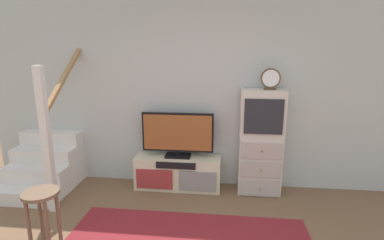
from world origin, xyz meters
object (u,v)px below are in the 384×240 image
object	(u,v)px
television	(178,134)
bar_stool_near	(42,208)
media_console	(178,172)
desk_clock	(271,79)
side_cabinet	(261,143)

from	to	relation	value
television	bar_stool_near	bearing A→B (deg)	-123.79
media_console	desk_clock	size ratio (longest dim) A/B	4.38
television	desk_clock	bearing A→B (deg)	-1.34
media_console	bar_stool_near	distance (m)	1.91
media_console	television	size ratio (longest dim) A/B	1.21
media_console	desk_clock	world-z (taller)	desk_clock
side_cabinet	desk_clock	size ratio (longest dim) A/B	5.23
media_console	bar_stool_near	size ratio (longest dim) A/B	1.83
desk_clock	side_cabinet	bearing A→B (deg)	169.23
television	bar_stool_near	distance (m)	1.94
media_console	side_cabinet	xyz separation A→B (m)	(1.15, 0.01, 0.49)
desk_clock	media_console	bearing A→B (deg)	179.78
media_console	desk_clock	bearing A→B (deg)	-0.22
desk_clock	bar_stool_near	world-z (taller)	desk_clock
television	desk_clock	xyz separation A→B (m)	(1.23, -0.03, 0.78)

